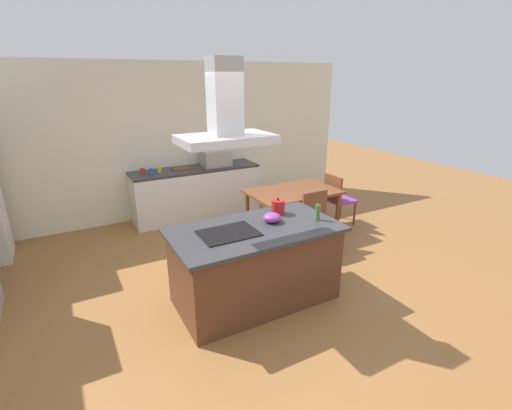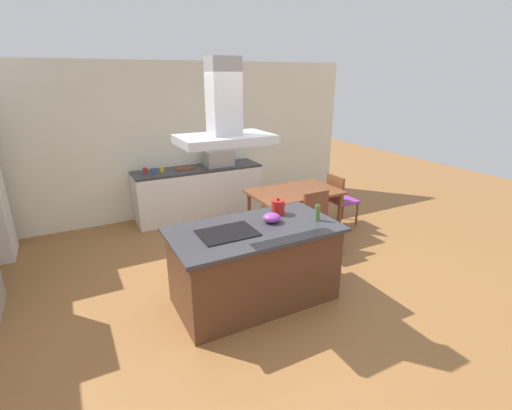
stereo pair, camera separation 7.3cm
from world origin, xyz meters
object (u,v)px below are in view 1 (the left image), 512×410
Objects in this scene: tea_kettle at (278,207)px; cutting_board at (182,169)px; range_hood at (225,117)px; chair_facing_island at (318,219)px; chair_at_right_end at (337,196)px; coffee_mug_yellow at (159,170)px; mixing_bowl at (272,218)px; cooktop at (228,233)px; olive_oil_bottle at (318,212)px; coffee_mug_red at (143,171)px; coffee_mug_blue at (151,171)px; dining_table at (293,196)px; countertop_microwave at (216,158)px.

cutting_board is (-0.32, 2.68, -0.08)m from tea_kettle.
chair_facing_island is at bearing 20.99° from range_hood.
cutting_board is at bearing 143.78° from chair_at_right_end.
mixing_bowl is at bearing -79.37° from coffee_mug_yellow.
olive_oil_bottle is at bearing -7.50° from cooktop.
coffee_mug_red is 0.10× the size of range_hood.
coffee_mug_blue is 0.06× the size of dining_table.
coffee_mug_red is at bearing 130.42° from chair_facing_island.
chair_facing_island is at bearing 20.99° from cooktop.
dining_table is (1.83, -1.54, -0.28)m from coffee_mug_blue.
olive_oil_bottle is 1.17× the size of mixing_bowl.
olive_oil_bottle is 0.26× the size of chair_facing_island.
coffee_mug_blue is (-0.87, 2.61, -0.04)m from tea_kettle.
coffee_mug_blue is (-0.67, 2.81, -0.01)m from mixing_bowl.
tea_kettle is 0.49m from olive_oil_bottle.
chair_facing_island is (0.00, -0.67, -0.16)m from dining_table.
coffee_mug_red is at bearing 178.18° from cutting_board.
dining_table is 0.68m from chair_facing_island.
tea_kettle reaches higher than dining_table.
chair_facing_island is at bearing 27.65° from mixing_bowl.
olive_oil_bottle is 3.35m from coffee_mug_red.
mixing_bowl reaches higher than cooktop.
coffee_mug_yellow is 0.10× the size of chair_facing_island.
coffee_mug_blue is at bearing 103.44° from mixing_bowl.
coffee_mug_blue is at bearing 92.12° from range_hood.
coffee_mug_red is at bearing 94.41° from cooktop.
coffee_mug_blue is 0.26× the size of cutting_board.
coffee_mug_blue is 1.00× the size of coffee_mug_yellow.
cooktop is 3.01× the size of mixing_bowl.
coffee_mug_blue is 0.56m from cutting_board.
chair_at_right_end is at bearing 26.69° from range_hood.
cutting_board is (0.55, 0.07, -0.04)m from coffee_mug_blue.
coffee_mug_yellow is (-1.02, 3.02, -0.05)m from olive_oil_bottle.
countertop_microwave is 1.04m from coffee_mug_yellow.
chair_facing_island is 0.99× the size of range_hood.
mixing_bowl is at bearing -74.69° from coffee_mug_red.
tea_kettle is 0.91× the size of olive_oil_bottle.
cooktop is at bearing -159.01° from chair_facing_island.
mixing_bowl is 1.74m from dining_table.
chair_at_right_end is at bearing -29.26° from coffee_mug_blue.
chair_facing_island is at bearing -50.30° from coffee_mug_blue.
tea_kettle is 2.34× the size of coffee_mug_blue.
mixing_bowl is at bearing -87.68° from cutting_board.
cooktop is 6.67× the size of coffee_mug_yellow.
countertop_microwave reaches higher than cutting_board.
cutting_board is at bearing 6.86° from coffee_mug_blue.
countertop_microwave is 0.36× the size of dining_table.
coffee_mug_yellow is (0.03, 2.88, 0.04)m from cooktop.
coffee_mug_blue is at bearing 92.12° from cooktop.
cutting_board is at bearing 128.46° from dining_table.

